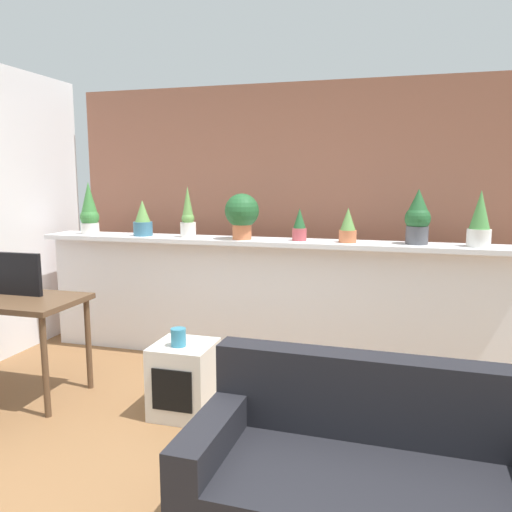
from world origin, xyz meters
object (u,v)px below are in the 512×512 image
at_px(tv_monitor, 11,274).
at_px(potted_plant_0, 89,211).
at_px(potted_plant_3, 242,213).
at_px(vase_on_shelf, 178,337).
at_px(side_cube_shelf, 184,379).
at_px(desk, 7,308).
at_px(potted_plant_7, 480,221).
at_px(potted_plant_6, 418,217).
at_px(potted_plant_1, 143,220).
at_px(couch, 371,491).
at_px(potted_plant_4, 299,225).
at_px(potted_plant_2, 188,216).
at_px(potted_plant_5, 348,226).

bearing_deg(tv_monitor, potted_plant_0, 91.13).
bearing_deg(potted_plant_0, potted_plant_3, -0.74).
bearing_deg(vase_on_shelf, side_cube_shelf, 70.45).
bearing_deg(desk, potted_plant_7, 19.13).
bearing_deg(potted_plant_6, potted_plant_0, -179.10).
bearing_deg(potted_plant_0, tv_monitor, -88.87).
bearing_deg(vase_on_shelf, potted_plant_1, 126.50).
bearing_deg(potted_plant_1, potted_plant_0, -179.53).
bearing_deg(desk, potted_plant_1, 66.24).
distance_m(potted_plant_1, couch, 3.18).
relative_size(potted_plant_4, potted_plant_7, 0.63).
xyz_separation_m(potted_plant_2, potted_plant_4, (1.01, 0.01, -0.06)).
bearing_deg(potted_plant_7, potted_plant_2, 179.89).
relative_size(potted_plant_1, side_cube_shelf, 0.65).
bearing_deg(potted_plant_5, potted_plant_0, -179.80).
bearing_deg(potted_plant_6, potted_plant_3, -177.40).
distance_m(potted_plant_3, vase_on_shelf, 1.37).
bearing_deg(potted_plant_0, vase_on_shelf, -39.34).
height_order(potted_plant_1, potted_plant_6, potted_plant_6).
distance_m(tv_monitor, side_cube_shelf, 1.55).
height_order(potted_plant_2, potted_plant_6, potted_plant_2).
xyz_separation_m(potted_plant_1, potted_plant_5, (1.85, 0.00, -0.01)).
bearing_deg(potted_plant_2, desk, -129.14).
bearing_deg(potted_plant_4, couch, -71.13).
relative_size(desk, side_cube_shelf, 2.20).
height_order(potted_plant_0, potted_plant_7, potted_plant_0).
distance_m(potted_plant_0, potted_plant_1, 0.56).
relative_size(potted_plant_5, couch, 0.18).
height_order(potted_plant_4, side_cube_shelf, potted_plant_4).
height_order(potted_plant_3, couch, potted_plant_3).
bearing_deg(potted_plant_6, potted_plant_5, -176.01).
bearing_deg(potted_plant_7, potted_plant_6, 175.50).
bearing_deg(vase_on_shelf, potted_plant_0, 140.66).
xyz_separation_m(potted_plant_4, tv_monitor, (-1.98, -1.10, -0.31)).
height_order(tv_monitor, couch, tv_monitor).
distance_m(potted_plant_7, tv_monitor, 3.57).
distance_m(potted_plant_0, couch, 3.60).
xyz_separation_m(potted_plant_1, desk, (-0.51, -1.16, -0.57)).
bearing_deg(desk, tv_monitor, 103.30).
height_order(potted_plant_3, potted_plant_6, potted_plant_6).
height_order(side_cube_shelf, vase_on_shelf, vase_on_shelf).
bearing_deg(potted_plant_5, vase_on_shelf, -130.60).
xyz_separation_m(potted_plant_2, vase_on_shelf, (0.42, -1.17, -0.72)).
xyz_separation_m(desk, tv_monitor, (-0.02, 0.08, 0.24)).
bearing_deg(potted_plant_5, couch, -81.30).
xyz_separation_m(potted_plant_3, potted_plant_5, (0.90, 0.03, -0.09)).
bearing_deg(vase_on_shelf, potted_plant_2, 109.57).
bearing_deg(potted_plant_3, vase_on_shelf, -94.98).
bearing_deg(side_cube_shelf, potted_plant_2, 110.90).
bearing_deg(potted_plant_0, couch, -37.62).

